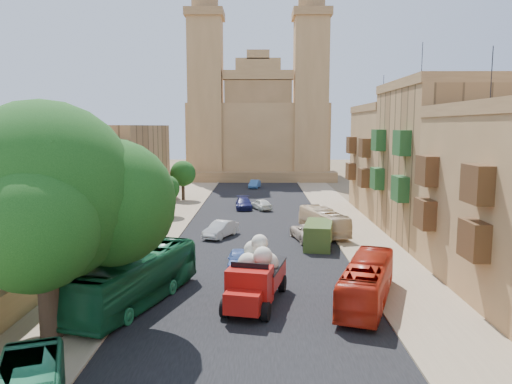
{
  "coord_description": "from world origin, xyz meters",
  "views": [
    {
      "loc": [
        0.36,
        -18.51,
        9.9
      ],
      "look_at": [
        0.0,
        26.0,
        4.0
      ],
      "focal_mm": 35.0,
      "sensor_mm": 36.0,
      "label": 1
    }
  ],
  "objects_px": {
    "street_tree_a": "(95,240)",
    "car_dkblue": "(244,203)",
    "street_tree_b": "(140,198)",
    "pedestrian_c": "(387,268)",
    "pedestrian_a": "(376,271)",
    "car_white_b": "(261,204)",
    "church": "(258,128)",
    "olive_pickup": "(318,235)",
    "bus_green_north": "(137,279)",
    "red_truck": "(256,275)",
    "street_tree_c": "(166,189)",
    "car_white_a": "(221,229)",
    "ficus_tree": "(47,199)",
    "street_tree_d": "(183,174)",
    "car_cream": "(308,232)",
    "bus_cream_east": "(324,221)",
    "car_blue_b": "(255,184)",
    "bus_red_east": "(367,282)",
    "car_blue_a": "(239,259)"
  },
  "relations": [
    {
      "from": "street_tree_a",
      "to": "car_dkblue",
      "type": "distance_m",
      "value": 30.01
    },
    {
      "from": "street_tree_b",
      "to": "pedestrian_c",
      "type": "bearing_deg",
      "value": -31.34
    },
    {
      "from": "pedestrian_a",
      "to": "car_white_b",
      "type": "bearing_deg",
      "value": -93.89
    },
    {
      "from": "church",
      "to": "olive_pickup",
      "type": "distance_m",
      "value": 57.71
    },
    {
      "from": "bus_green_north",
      "to": "car_dkblue",
      "type": "relative_size",
      "value": 2.26
    },
    {
      "from": "red_truck",
      "to": "church",
      "type": "bearing_deg",
      "value": 90.1
    },
    {
      "from": "church",
      "to": "street_tree_c",
      "type": "distance_m",
      "value": 44.25
    },
    {
      "from": "red_truck",
      "to": "car_white_a",
      "type": "bearing_deg",
      "value": 101.06
    },
    {
      "from": "red_truck",
      "to": "bus_green_north",
      "type": "bearing_deg",
      "value": -178.32
    },
    {
      "from": "pedestrian_c",
      "to": "car_white_b",
      "type": "bearing_deg",
      "value": -156.89
    },
    {
      "from": "ficus_tree",
      "to": "street_tree_d",
      "type": "distance_m",
      "value": 44.1
    },
    {
      "from": "church",
      "to": "street_tree_b",
      "type": "relative_size",
      "value": 6.49
    },
    {
      "from": "red_truck",
      "to": "car_cream",
      "type": "height_order",
      "value": "red_truck"
    },
    {
      "from": "ficus_tree",
      "to": "bus_cream_east",
      "type": "bearing_deg",
      "value": 55.6
    },
    {
      "from": "car_blue_b",
      "to": "car_white_a",
      "type": "bearing_deg",
      "value": -85.09
    },
    {
      "from": "bus_green_north",
      "to": "pedestrian_c",
      "type": "relative_size",
      "value": 6.24
    },
    {
      "from": "bus_cream_east",
      "to": "street_tree_b",
      "type": "bearing_deg",
      "value": -5.38
    },
    {
      "from": "street_tree_c",
      "to": "pedestrian_a",
      "type": "height_order",
      "value": "street_tree_c"
    },
    {
      "from": "ficus_tree",
      "to": "bus_cream_east",
      "type": "xyz_separation_m",
      "value": [
        15.65,
        22.86,
        -5.42
      ]
    },
    {
      "from": "ficus_tree",
      "to": "car_blue_b",
      "type": "relative_size",
      "value": 2.81
    },
    {
      "from": "car_cream",
      "to": "street_tree_b",
      "type": "bearing_deg",
      "value": -9.64
    },
    {
      "from": "bus_cream_east",
      "to": "car_white_b",
      "type": "xyz_separation_m",
      "value": [
        -5.75,
        13.3,
        -0.5
      ]
    },
    {
      "from": "church",
      "to": "bus_green_north",
      "type": "xyz_separation_m",
      "value": [
        -6.5,
        -70.32,
        -8.05
      ]
    },
    {
      "from": "bus_cream_east",
      "to": "street_tree_c",
      "type": "bearing_deg",
      "value": -44.73
    },
    {
      "from": "bus_green_north",
      "to": "pedestrian_a",
      "type": "bearing_deg",
      "value": 29.91
    },
    {
      "from": "church",
      "to": "car_white_b",
      "type": "xyz_separation_m",
      "value": [
        0.5,
        -38.45,
        -8.87
      ]
    },
    {
      "from": "ficus_tree",
      "to": "bus_red_east",
      "type": "distance_m",
      "value": 17.22
    },
    {
      "from": "ficus_tree",
      "to": "red_truck",
      "type": "bearing_deg",
      "value": 25.19
    },
    {
      "from": "car_white_a",
      "to": "pedestrian_c",
      "type": "height_order",
      "value": "pedestrian_c"
    },
    {
      "from": "car_white_a",
      "to": "car_dkblue",
      "type": "bearing_deg",
      "value": 108.6
    },
    {
      "from": "car_blue_a",
      "to": "car_white_a",
      "type": "relative_size",
      "value": 0.86
    },
    {
      "from": "street_tree_a",
      "to": "bus_green_north",
      "type": "distance_m",
      "value": 5.27
    },
    {
      "from": "olive_pickup",
      "to": "car_white_a",
      "type": "relative_size",
      "value": 1.2
    },
    {
      "from": "church",
      "to": "pedestrian_c",
      "type": "relative_size",
      "value": 21.46
    },
    {
      "from": "car_cream",
      "to": "pedestrian_a",
      "type": "relative_size",
      "value": 2.66
    },
    {
      "from": "bus_green_north",
      "to": "car_dkblue",
      "type": "distance_m",
      "value": 32.81
    },
    {
      "from": "bus_green_north",
      "to": "car_blue_a",
      "type": "relative_size",
      "value": 2.84
    },
    {
      "from": "ficus_tree",
      "to": "car_blue_a",
      "type": "height_order",
      "value": "ficus_tree"
    },
    {
      "from": "car_blue_b",
      "to": "olive_pickup",
      "type": "bearing_deg",
      "value": -72.59
    },
    {
      "from": "bus_green_north",
      "to": "red_truck",
      "type": "bearing_deg",
      "value": 18.69
    },
    {
      "from": "pedestrian_a",
      "to": "pedestrian_c",
      "type": "bearing_deg",
      "value": -147.15
    },
    {
      "from": "street_tree_b",
      "to": "olive_pickup",
      "type": "relative_size",
      "value": 1.08
    },
    {
      "from": "street_tree_d",
      "to": "pedestrian_c",
      "type": "bearing_deg",
      "value": -62.28
    },
    {
      "from": "bus_cream_east",
      "to": "street_tree_a",
      "type": "bearing_deg",
      "value": 27.06
    },
    {
      "from": "street_tree_a",
      "to": "pedestrian_c",
      "type": "distance_m",
      "value": 18.66
    },
    {
      "from": "street_tree_b",
      "to": "olive_pickup",
      "type": "distance_m",
      "value": 15.6
    },
    {
      "from": "ficus_tree",
      "to": "street_tree_b",
      "type": "height_order",
      "value": "ficus_tree"
    },
    {
      "from": "street_tree_b",
      "to": "red_truck",
      "type": "xyz_separation_m",
      "value": [
        10.13,
        -15.51,
        -2.1
      ]
    },
    {
      "from": "street_tree_b",
      "to": "street_tree_d",
      "type": "relative_size",
      "value": 1.05
    },
    {
      "from": "street_tree_a",
      "to": "bus_green_north",
      "type": "bearing_deg",
      "value": -46.64
    }
  ]
}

